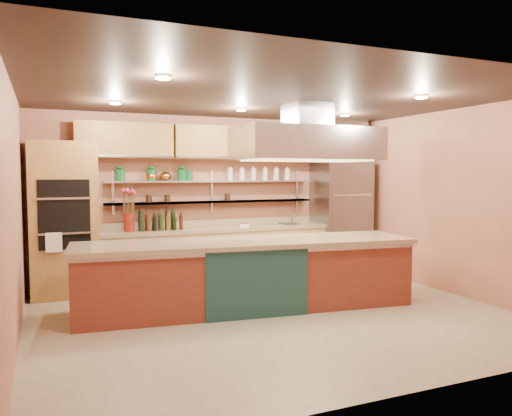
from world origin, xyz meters
name	(u,v)px	position (x,y,z in m)	size (l,w,h in m)	color
floor	(275,317)	(0.00, 0.00, -0.01)	(6.00, 5.00, 0.02)	tan
ceiling	(276,96)	(0.00, 0.00, 2.80)	(6.00, 5.00, 0.02)	black
wall_back	(214,199)	(0.00, 2.50, 1.40)	(6.00, 0.04, 2.80)	#A5674E
wall_front	(407,227)	(0.00, -2.50, 1.40)	(6.00, 0.04, 2.80)	#A5674E
wall_left	(14,215)	(-3.00, 0.00, 1.40)	(0.04, 5.00, 2.80)	#A5674E
wall_right	(456,202)	(3.00, 0.00, 1.40)	(0.04, 5.00, 2.80)	#A5674E
oven_stack	(64,220)	(-2.45, 2.18, 1.15)	(0.95, 0.64, 2.30)	olive
refrigerator	(341,216)	(2.35, 2.14, 1.05)	(0.95, 0.72, 2.10)	gray
back_counter	(217,255)	(-0.05, 2.20, 0.47)	(3.84, 0.64, 0.93)	tan
wall_shelf_lower	(214,202)	(-0.05, 2.37, 1.35)	(3.60, 0.26, 0.03)	silver
wall_shelf_upper	(214,181)	(-0.05, 2.37, 1.70)	(3.60, 0.26, 0.03)	silver
upper_cabinets	(217,143)	(0.00, 2.32, 2.35)	(4.60, 0.36, 0.55)	olive
range_hood	(307,144)	(0.70, 0.46, 2.25)	(2.00, 1.00, 0.45)	silver
ceiling_downlights	(269,101)	(0.00, 0.20, 2.77)	(4.00, 2.80, 0.02)	#FFE5A5
island	(247,275)	(-0.20, 0.46, 0.47)	(4.47, 0.97, 0.93)	brown
flower_vase	(129,223)	(-1.50, 2.15, 1.07)	(0.16, 0.16, 0.28)	maroon
oil_bottle_cluster	(161,223)	(-1.01, 2.15, 1.05)	(0.75, 0.21, 0.24)	black
kitchen_scale	(244,224)	(0.41, 2.15, 0.98)	(0.16, 0.12, 0.09)	silver
bar_faucet	(292,217)	(1.39, 2.25, 1.04)	(0.03, 0.03, 0.23)	silver
copper_kettle	(165,176)	(-0.87, 2.37, 1.79)	(0.18, 0.18, 0.15)	#BE722B
green_canister	(189,176)	(-0.48, 2.37, 1.79)	(0.13, 0.13, 0.16)	#104D21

